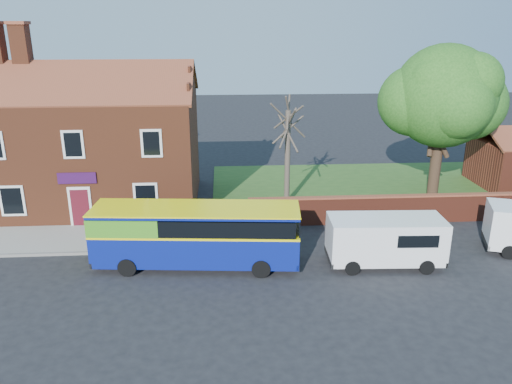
{
  "coord_description": "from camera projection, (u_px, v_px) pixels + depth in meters",
  "views": [
    {
      "loc": [
        0.74,
        -18.18,
        10.52
      ],
      "look_at": [
        2.29,
        5.0,
        2.64
      ],
      "focal_mm": 35.0,
      "sensor_mm": 36.0,
      "label": 1
    }
  ],
  "objects": [
    {
      "name": "grass_strip",
      "position": [
        406.0,
        187.0,
        33.61
      ],
      "size": [
        26.0,
        12.0,
        0.04
      ],
      "primitive_type": "cube",
      "color": "#426B28",
      "rests_on": "ground"
    },
    {
      "name": "kerb",
      "position": [
        64.0,
        254.0,
        23.83
      ],
      "size": [
        18.0,
        0.15,
        0.14
      ],
      "primitive_type": "cube",
      "color": "slate",
      "rests_on": "ground"
    },
    {
      "name": "bare_tree",
      "position": [
        288.0,
        153.0,
        29.6
      ],
      "size": [
        2.36,
        2.81,
        6.29
      ],
      "color": "#4C4238",
      "rests_on": "ground"
    },
    {
      "name": "shop_building",
      "position": [
        94.0,
        148.0,
        29.84
      ],
      "size": [
        12.3,
        8.13,
        10.5
      ],
      "color": "brown",
      "rests_on": "ground"
    },
    {
      "name": "ground",
      "position": [
        209.0,
        293.0,
        20.52
      ],
      "size": [
        120.0,
        120.0,
        0.0
      ],
      "primitive_type": "plane",
      "color": "black",
      "rests_on": "ground"
    },
    {
      "name": "pavement",
      "position": [
        74.0,
        239.0,
        25.49
      ],
      "size": [
        18.0,
        3.5,
        0.12
      ],
      "primitive_type": "cube",
      "color": "gray",
      "rests_on": "ground"
    },
    {
      "name": "van_near",
      "position": [
        386.0,
        239.0,
        22.55
      ],
      "size": [
        5.23,
        2.32,
        2.26
      ],
      "rotation": [
        0.0,
        0.0,
        -0.04
      ],
      "color": "white",
      "rests_on": "ground"
    },
    {
      "name": "large_tree",
      "position": [
        443.0,
        99.0,
        29.94
      ],
      "size": [
        7.77,
        6.15,
        9.47
      ],
      "color": "black",
      "rests_on": "ground"
    },
    {
      "name": "bus",
      "position": [
        190.0,
        233.0,
        22.38
      ],
      "size": [
        9.37,
        3.15,
        2.81
      ],
      "rotation": [
        0.0,
        0.0,
        -0.09
      ],
      "color": "navy",
      "rests_on": "ground"
    },
    {
      "name": "boundary_wall",
      "position": [
        446.0,
        208.0,
        27.69
      ],
      "size": [
        22.0,
        0.38,
        1.6
      ],
      "color": "maroon",
      "rests_on": "ground"
    }
  ]
}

